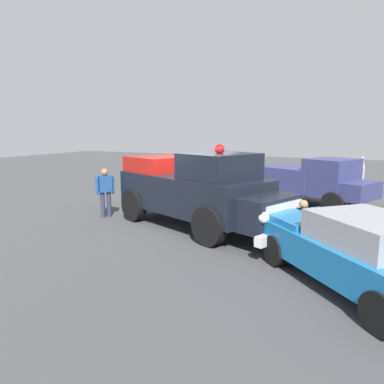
{
  "coord_description": "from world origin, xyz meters",
  "views": [
    {
      "loc": [
        9.6,
        4.62,
        2.99
      ],
      "look_at": [
        -0.29,
        0.02,
        1.07
      ],
      "focal_mm": 33.45,
      "sensor_mm": 36.0,
      "label": 1
    }
  ],
  "objects_px": {
    "parked_pickup": "(310,180)",
    "spectator_seated": "(300,223)",
    "lawn_chair_near_truck": "(304,228)",
    "traffic_cone": "(260,209)",
    "spectator_standing": "(105,189)",
    "classic_hot_rod": "(354,249)",
    "vintage_fire_truck": "(197,189)"
  },
  "relations": [
    {
      "from": "parked_pickup",
      "to": "spectator_seated",
      "type": "relative_size",
      "value": 3.96
    },
    {
      "from": "lawn_chair_near_truck",
      "to": "traffic_cone",
      "type": "bearing_deg",
      "value": -147.48
    },
    {
      "from": "traffic_cone",
      "to": "spectator_standing",
      "type": "bearing_deg",
      "value": -66.35
    },
    {
      "from": "classic_hot_rod",
      "to": "traffic_cone",
      "type": "height_order",
      "value": "classic_hot_rod"
    },
    {
      "from": "spectator_seated",
      "to": "spectator_standing",
      "type": "bearing_deg",
      "value": -96.23
    },
    {
      "from": "spectator_standing",
      "to": "vintage_fire_truck",
      "type": "bearing_deg",
      "value": 92.26
    },
    {
      "from": "traffic_cone",
      "to": "parked_pickup",
      "type": "bearing_deg",
      "value": 157.19
    },
    {
      "from": "classic_hot_rod",
      "to": "parked_pickup",
      "type": "distance_m",
      "value": 7.8
    },
    {
      "from": "vintage_fire_truck",
      "to": "parked_pickup",
      "type": "distance_m",
      "value": 5.7
    },
    {
      "from": "vintage_fire_truck",
      "to": "spectator_seated",
      "type": "distance_m",
      "value": 3.33
    },
    {
      "from": "parked_pickup",
      "to": "spectator_seated",
      "type": "distance_m",
      "value": 5.88
    },
    {
      "from": "lawn_chair_near_truck",
      "to": "spectator_standing",
      "type": "relative_size",
      "value": 0.61
    },
    {
      "from": "vintage_fire_truck",
      "to": "spectator_standing",
      "type": "distance_m",
      "value": 3.4
    },
    {
      "from": "parked_pickup",
      "to": "spectator_standing",
      "type": "relative_size",
      "value": 3.05
    },
    {
      "from": "parked_pickup",
      "to": "spectator_seated",
      "type": "bearing_deg",
      "value": 4.53
    },
    {
      "from": "classic_hot_rod",
      "to": "spectator_seated",
      "type": "distance_m",
      "value": 2.16
    },
    {
      "from": "spectator_seated",
      "to": "spectator_standing",
      "type": "relative_size",
      "value": 0.77
    },
    {
      "from": "parked_pickup",
      "to": "traffic_cone",
      "type": "height_order",
      "value": "parked_pickup"
    },
    {
      "from": "parked_pickup",
      "to": "traffic_cone",
      "type": "bearing_deg",
      "value": -22.81
    },
    {
      "from": "classic_hot_rod",
      "to": "parked_pickup",
      "type": "relative_size",
      "value": 0.87
    },
    {
      "from": "classic_hot_rod",
      "to": "traffic_cone",
      "type": "bearing_deg",
      "value": -146.91
    },
    {
      "from": "parked_pickup",
      "to": "lawn_chair_near_truck",
      "type": "xyz_separation_m",
      "value": [
        5.91,
        0.58,
        -0.4
      ]
    },
    {
      "from": "parked_pickup",
      "to": "spectator_standing",
      "type": "height_order",
      "value": "parked_pickup"
    },
    {
      "from": "classic_hot_rod",
      "to": "spectator_seated",
      "type": "height_order",
      "value": "classic_hot_rod"
    },
    {
      "from": "parked_pickup",
      "to": "spectator_standing",
      "type": "bearing_deg",
      "value": -49.95
    },
    {
      "from": "classic_hot_rod",
      "to": "lawn_chair_near_truck",
      "type": "relative_size",
      "value": 4.35
    },
    {
      "from": "classic_hot_rod",
      "to": "spectator_seated",
      "type": "bearing_deg",
      "value": -144.34
    },
    {
      "from": "vintage_fire_truck",
      "to": "spectator_standing",
      "type": "relative_size",
      "value": 3.78
    },
    {
      "from": "vintage_fire_truck",
      "to": "classic_hot_rod",
      "type": "distance_m",
      "value": 5.17
    },
    {
      "from": "lawn_chair_near_truck",
      "to": "parked_pickup",
      "type": "bearing_deg",
      "value": -174.4
    },
    {
      "from": "spectator_standing",
      "to": "spectator_seated",
      "type": "bearing_deg",
      "value": 83.77
    },
    {
      "from": "vintage_fire_truck",
      "to": "parked_pickup",
      "type": "relative_size",
      "value": 1.24
    }
  ]
}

